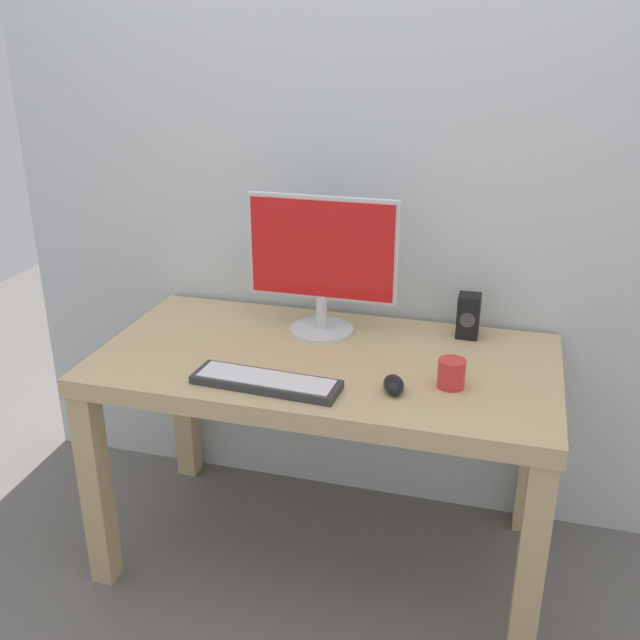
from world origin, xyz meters
TOP-DOWN VIEW (x-y plane):
  - ground_plane at (0.00, 0.00)m, footprint 6.00×6.00m
  - wall_back at (0.00, 0.41)m, footprint 2.62×0.04m
  - desk at (0.00, 0.00)m, footprint 1.44×0.75m
  - monitor at (-0.06, 0.19)m, footprint 0.50×0.22m
  - keyboard_primary at (-0.11, -0.24)m, footprint 0.44×0.15m
  - mouse at (0.25, -0.18)m, footprint 0.09×0.11m
  - speaker_right at (0.41, 0.28)m, footprint 0.07×0.08m
  - coffee_mug at (0.40, -0.11)m, footprint 0.08×0.08m

SIDE VIEW (x-z plane):
  - ground_plane at x=0.00m, z-range 0.00..0.00m
  - desk at x=0.00m, z-range 0.27..1.03m
  - keyboard_primary at x=-0.11m, z-range 0.76..0.78m
  - mouse at x=0.25m, z-range 0.76..0.80m
  - coffee_mug at x=0.40m, z-range 0.76..0.84m
  - speaker_right at x=0.41m, z-range 0.76..0.91m
  - monitor at x=-0.06m, z-range 0.78..1.24m
  - wall_back at x=0.00m, z-range 0.00..3.00m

